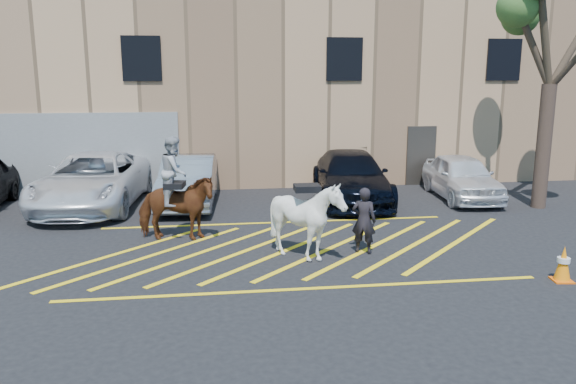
{
  "coord_description": "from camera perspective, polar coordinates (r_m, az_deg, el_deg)",
  "views": [
    {
      "loc": [
        -1.71,
        -12.94,
        4.11
      ],
      "look_at": [
        0.07,
        0.2,
        1.3
      ],
      "focal_mm": 35.0,
      "sensor_mm": 36.0,
      "label": 1
    }
  ],
  "objects": [
    {
      "name": "traffic_cone",
      "position": [
        12.63,
        26.18,
        -6.55
      ],
      "size": [
        0.43,
        0.43,
        0.73
      ],
      "color": "#FA5D0A",
      "rests_on": "ground"
    },
    {
      "name": "warehouse",
      "position": [
        24.99,
        -3.89,
        10.88
      ],
      "size": [
        32.42,
        10.2,
        7.3
      ],
      "color": "tan",
      "rests_on": "ground"
    },
    {
      "name": "car_white_pickup",
      "position": [
        18.52,
        -19.2,
        1.11
      ],
      "size": [
        3.25,
        6.22,
        1.67
      ],
      "primitive_type": "imported",
      "rotation": [
        0.0,
        0.0,
        -0.08
      ],
      "color": "white",
      "rests_on": "ground"
    },
    {
      "name": "tree",
      "position": [
        18.87,
        25.52,
        15.65
      ],
      "size": [
        3.99,
        4.37,
        7.31
      ],
      "color": "#49362C",
      "rests_on": "ground"
    },
    {
      "name": "car_white_suv",
      "position": [
        19.59,
        17.22,
        1.49
      ],
      "size": [
        2.08,
        4.42,
        1.46
      ],
      "primitive_type": "imported",
      "rotation": [
        0.0,
        0.0,
        -0.08
      ],
      "color": "white",
      "rests_on": "ground"
    },
    {
      "name": "handler",
      "position": [
        13.09,
        7.71,
        -2.88
      ],
      "size": [
        0.67,
        0.59,
        1.56
      ],
      "primitive_type": "imported",
      "rotation": [
        0.0,
        0.0,
        2.68
      ],
      "color": "black",
      "rests_on": "ground"
    },
    {
      "name": "saddled_white",
      "position": [
        12.51,
        1.92,
        -2.79
      ],
      "size": [
        1.49,
        1.67,
        1.84
      ],
      "color": "white",
      "rests_on": "ground"
    },
    {
      "name": "car_silver_sedan",
      "position": [
        18.1,
        -10.07,
        1.14
      ],
      "size": [
        1.9,
        4.74,
        1.53
      ],
      "primitive_type": "imported",
      "rotation": [
        0.0,
        0.0,
        -0.06
      ],
      "color": "#90949D",
      "rests_on": "ground"
    },
    {
      "name": "ground",
      "position": [
        13.68,
        -0.19,
        -5.51
      ],
      "size": [
        90.0,
        90.0,
        0.0
      ],
      "primitive_type": "plane",
      "color": "black",
      "rests_on": "ground"
    },
    {
      "name": "car_blue_suv",
      "position": [
        18.53,
        6.4,
        1.56
      ],
      "size": [
        2.71,
        5.6,
        1.57
      ],
      "primitive_type": "imported",
      "rotation": [
        0.0,
        0.0,
        -0.09
      ],
      "color": "black",
      "rests_on": "ground"
    },
    {
      "name": "hatching_zone",
      "position": [
        13.4,
        -0.02,
        -5.87
      ],
      "size": [
        12.6,
        5.12,
        0.01
      ],
      "color": "yellow",
      "rests_on": "ground"
    },
    {
      "name": "mounted_bay",
      "position": [
        14.17,
        -11.37,
        -0.72
      ],
      "size": [
        2.09,
        1.19,
        2.61
      ],
      "color": "brown",
      "rests_on": "ground"
    }
  ]
}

